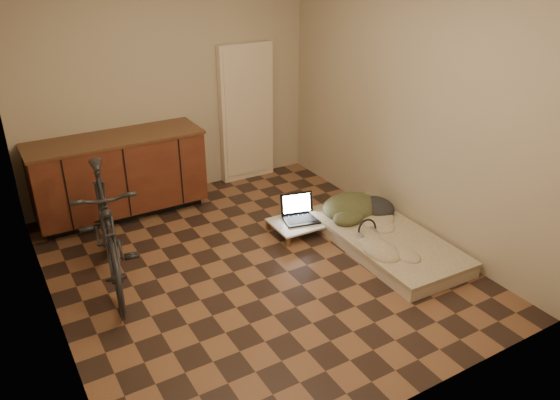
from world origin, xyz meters
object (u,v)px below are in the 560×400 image
bicycle (106,223)px  laptop (300,214)px  lap_desk (305,221)px  futon (385,240)px

bicycle → laptop: bearing=7.6°
bicycle → lap_desk: (2.00, -0.10, -0.48)m
bicycle → futon: (2.50, -0.80, -0.51)m
lap_desk → laptop: bearing=121.7°
futon → lap_desk: 0.86m
bicycle → laptop: size_ratio=4.27×
futon → lap_desk: size_ratio=2.41×
lap_desk → laptop: (-0.03, 0.06, 0.07)m
bicycle → lap_desk: bearing=6.0°
bicycle → laptop: 2.01m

